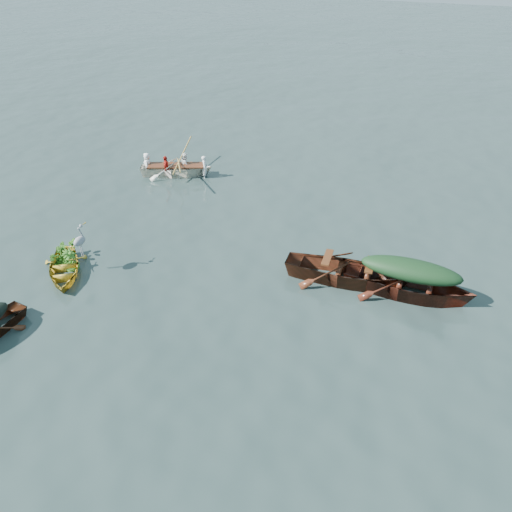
{
  "coord_description": "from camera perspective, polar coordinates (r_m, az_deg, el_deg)",
  "views": [
    {
      "loc": [
        5.49,
        -6.71,
        7.8
      ],
      "look_at": [
        0.9,
        3.54,
        0.5
      ],
      "focal_mm": 35.0,
      "sensor_mm": 36.0,
      "label": 1
    }
  ],
  "objects": [
    {
      "name": "open_wooden_boat",
      "position": [
        13.49,
        10.25,
        -2.92
      ],
      "size": [
        4.69,
        1.91,
        1.08
      ],
      "primitive_type": "imported",
      "rotation": [
        0.0,
        0.0,
        1.68
      ],
      "color": "#522414",
      "rests_on": "ground"
    },
    {
      "name": "green_tarp_cover",
      "position": [
        12.93,
        17.31,
        -1.5
      ],
      "size": [
        2.51,
        0.87,
        0.52
      ],
      "primitive_type": "ellipsoid",
      "rotation": [
        0.0,
        0.0,
        1.61
      ],
      "color": "#143217",
      "rests_on": "green_tarp_boat"
    },
    {
      "name": "ground",
      "position": [
        11.66,
        -11.4,
        -9.77
      ],
      "size": [
        140.0,
        140.0,
        0.0
      ],
      "primitive_type": "plane",
      "color": "#2B3C3A",
      "rests_on": "ground"
    },
    {
      "name": "yellow_dinghy",
      "position": [
        14.53,
        -20.99,
        -1.94
      ],
      "size": [
        2.59,
        2.82,
        0.69
      ],
      "primitive_type": "imported",
      "rotation": [
        0.0,
        0.0,
        0.68
      ],
      "color": "gold",
      "rests_on": "ground"
    },
    {
      "name": "dinghy_weeds",
      "position": [
        14.66,
        -21.27,
        1.34
      ],
      "size": [
        1.11,
        1.14,
        0.6
      ],
      "primitive_type": "imported",
      "rotation": [
        0.0,
        0.0,
        0.68
      ],
      "color": "#2D6A1B",
      "rests_on": "yellow_dinghy"
    },
    {
      "name": "green_tarp_boat",
      "position": [
        13.37,
        16.76,
        -4.29
      ],
      "size": [
        4.56,
        1.59,
        1.06
      ],
      "primitive_type": "imported",
      "rotation": [
        0.0,
        0.0,
        1.61
      ],
      "color": "#542113",
      "rests_on": "ground"
    },
    {
      "name": "rowers",
      "position": [
        19.22,
        -9.24,
        11.29
      ],
      "size": [
        2.84,
        2.03,
        0.76
      ],
      "primitive_type": "imported",
      "rotation": [
        0.0,
        0.0,
        2.0
      ],
      "color": "white",
      "rests_on": "rowed_boat"
    },
    {
      "name": "heron",
      "position": [
        14.08,
        -19.43,
        1.17
      ],
      "size": [
        0.47,
        0.49,
        0.92
      ],
      "primitive_type": null,
      "rotation": [
        0.0,
        0.0,
        0.68
      ],
      "color": "#9C9FA5",
      "rests_on": "yellow_dinghy"
    },
    {
      "name": "oars",
      "position": [
        19.35,
        -9.14,
        10.33
      ],
      "size": [
        1.62,
        2.61,
        0.06
      ],
      "primitive_type": null,
      "rotation": [
        0.0,
        0.0,
        2.0
      ],
      "color": "#A1803D",
      "rests_on": "rowed_boat"
    },
    {
      "name": "rowed_boat",
      "position": [
        19.53,
        -9.02,
        9.06
      ],
      "size": [
        3.92,
        2.61,
        0.87
      ],
      "primitive_type": "imported",
      "rotation": [
        0.0,
        0.0,
        2.0
      ],
      "color": "white",
      "rests_on": "ground"
    },
    {
      "name": "thwart_benches",
      "position": [
        13.17,
        10.48,
        -0.95
      ],
      "size": [
        2.36,
        1.1,
        0.04
      ],
      "primitive_type": null,
      "rotation": [
        0.0,
        0.0,
        1.68
      ],
      "color": "#4D2711",
      "rests_on": "open_wooden_boat"
    }
  ]
}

